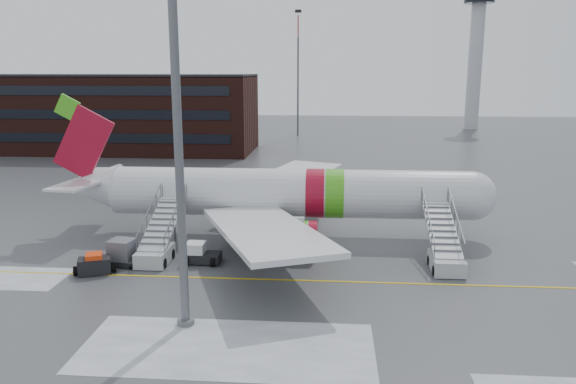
# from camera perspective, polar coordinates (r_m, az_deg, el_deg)

# --- Properties ---
(ground) EXTENTS (260.00, 260.00, 0.00)m
(ground) POSITION_cam_1_polar(r_m,az_deg,el_deg) (36.68, 6.11, -8.50)
(ground) COLOR #494C4F
(ground) RESTS_ON ground
(airliner) EXTENTS (35.03, 32.97, 11.18)m
(airliner) POSITION_cam_1_polar(r_m,az_deg,el_deg) (44.32, -1.02, -0.17)
(airliner) COLOR silver
(airliner) RESTS_ON ground
(airstair_fwd) EXTENTS (2.05, 7.70, 3.48)m
(airstair_fwd) POSITION_cam_1_polar(r_m,az_deg,el_deg) (39.19, 15.61, -5.88)
(airstair_fwd) COLOR #ADB0B5
(airstair_fwd) RESTS_ON ground
(airstair_aft) EXTENTS (2.05, 7.70, 3.48)m
(airstair_aft) POSITION_cam_1_polar(r_m,az_deg,el_deg) (40.25, -13.09, -5.26)
(airstair_aft) COLOR #ACAFB4
(airstair_aft) RESTS_ON ground
(pushback_tug) EXTENTS (2.55, 1.94, 1.43)m
(pushback_tug) POSITION_cam_1_polar(r_m,az_deg,el_deg) (39.15, -8.94, -6.24)
(pushback_tug) COLOR black
(pushback_tug) RESTS_ON ground
(uld_container) EXTENTS (2.40, 1.91, 1.77)m
(uld_container) POSITION_cam_1_polar(r_m,az_deg,el_deg) (39.88, -16.48, -5.97)
(uld_container) COLOR black
(uld_container) RESTS_ON ground
(baggage_tractor) EXTENTS (2.78, 1.84, 1.37)m
(baggage_tractor) POSITION_cam_1_polar(r_m,az_deg,el_deg) (38.81, -19.06, -7.04)
(baggage_tractor) COLOR black
(baggage_tractor) RESTS_ON ground
(light_mast_near) EXTENTS (1.20, 1.20, 28.94)m
(light_mast_near) POSITION_cam_1_polar(r_m,az_deg,el_deg) (27.69, -11.56, 15.92)
(light_mast_near) COLOR #595B60
(light_mast_near) RESTS_ON ground
(terminal_building) EXTENTS (62.00, 16.11, 12.30)m
(terminal_building) POSITION_cam_1_polar(r_m,az_deg,el_deg) (99.66, -21.82, 7.53)
(terminal_building) COLOR #3F1E16
(terminal_building) RESTS_ON ground
(control_tower) EXTENTS (6.40, 6.40, 30.00)m
(control_tower) POSITION_cam_1_polar(r_m,az_deg,el_deg) (133.12, 18.60, 14.17)
(control_tower) COLOR #B2B5BA
(control_tower) RESTS_ON ground
(light_mast_far_n) EXTENTS (1.20, 1.20, 24.25)m
(light_mast_far_n) POSITION_cam_1_polar(r_m,az_deg,el_deg) (112.49, 1.02, 12.74)
(light_mast_far_n) COLOR #595B60
(light_mast_far_n) RESTS_ON ground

